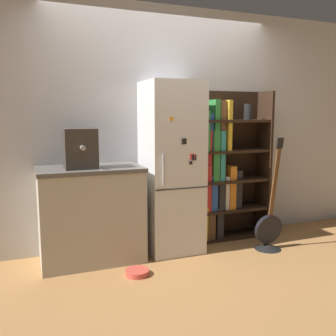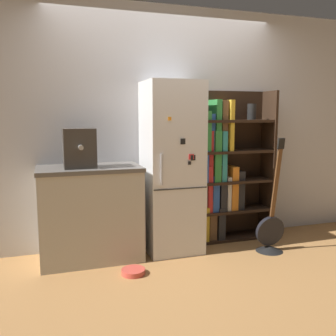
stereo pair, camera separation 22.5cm
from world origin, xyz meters
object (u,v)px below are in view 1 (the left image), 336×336
object	(u,v)px
guitar	(269,233)
pet_bowl	(137,272)
bookshelf	(220,170)
espresso_machine	(80,149)
refrigerator	(171,168)

from	to	relation	value
guitar	pet_bowl	bearing A→B (deg)	-175.50
bookshelf	guitar	bearing A→B (deg)	-60.53
pet_bowl	espresso_machine	bearing A→B (deg)	131.69
refrigerator	espresso_machine	size ratio (longest dim) A/B	4.74
espresso_machine	pet_bowl	xyz separation A→B (m)	(0.41, -0.46, -1.10)
bookshelf	espresso_machine	world-z (taller)	bookshelf
bookshelf	guitar	distance (m)	0.88
refrigerator	bookshelf	xyz separation A→B (m)	(0.66, 0.15, -0.09)
espresso_machine	guitar	world-z (taller)	espresso_machine
refrigerator	espresso_machine	bearing A→B (deg)	-176.77
pet_bowl	guitar	bearing A→B (deg)	4.50
refrigerator	pet_bowl	size ratio (longest dim) A/B	8.12
refrigerator	pet_bowl	bearing A→B (deg)	-136.53
bookshelf	pet_bowl	xyz separation A→B (m)	(-1.20, -0.66, -0.77)
bookshelf	pet_bowl	world-z (taller)	bookshelf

